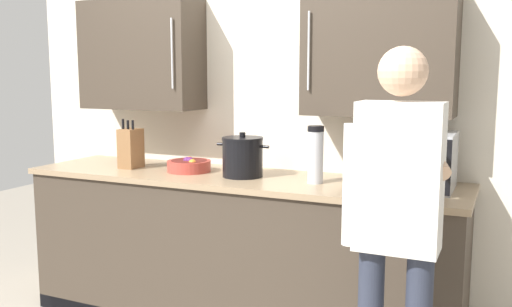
{
  "coord_description": "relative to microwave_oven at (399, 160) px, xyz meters",
  "views": [
    {
      "loc": [
        1.5,
        -2.22,
        1.56
      ],
      "look_at": [
        0.15,
        0.71,
        1.1
      ],
      "focal_mm": 39.02,
      "sensor_mm": 36.0,
      "label": 1
    }
  ],
  "objects": [
    {
      "name": "person_figure",
      "position": [
        0.13,
        -0.74,
        -0.11
      ],
      "size": [
        0.44,
        0.56,
        1.68
      ],
      "color": "#282D3D",
      "rests_on": "ground_plane"
    },
    {
      "name": "thermos_flask",
      "position": [
        -0.45,
        -0.07,
        0.01
      ],
      "size": [
        0.09,
        0.09,
        0.32
      ],
      "color": "#B7BABF",
      "rests_on": "counter_unit"
    },
    {
      "name": "fruit_bowl",
      "position": [
        -1.3,
        -0.04,
        -0.11
      ],
      "size": [
        0.28,
        0.28,
        0.1
      ],
      "color": "#AD3D33",
      "rests_on": "counter_unit"
    },
    {
      "name": "counter_unit",
      "position": [
        -0.96,
        -0.04,
        -0.63
      ],
      "size": [
        2.72,
        0.69,
        0.95
      ],
      "color": "#3D3328",
      "rests_on": "ground_plane"
    },
    {
      "name": "back_wall_tiled",
      "position": [
        -0.96,
        0.29,
        0.38
      ],
      "size": [
        3.6,
        0.44,
        2.81
      ],
      "color": "beige",
      "rests_on": "ground_plane"
    },
    {
      "name": "stock_pot",
      "position": [
        -0.92,
        -0.05,
        -0.03
      ],
      "size": [
        0.34,
        0.25,
        0.27
      ],
      "color": "black",
      "rests_on": "counter_unit"
    },
    {
      "name": "microwave_oven",
      "position": [
        0.0,
        0.0,
        0.0
      ],
      "size": [
        0.53,
        0.7,
        0.3
      ],
      "color": "#B7BABF",
      "rests_on": "counter_unit"
    },
    {
      "name": "knife_block",
      "position": [
        -1.72,
        -0.07,
        -0.02
      ],
      "size": [
        0.11,
        0.15,
        0.32
      ],
      "color": "brown",
      "rests_on": "counter_unit"
    }
  ]
}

